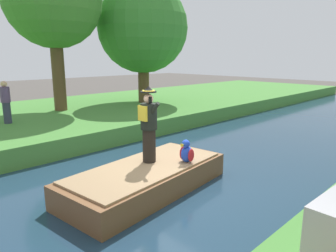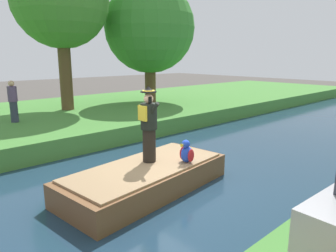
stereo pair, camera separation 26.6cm
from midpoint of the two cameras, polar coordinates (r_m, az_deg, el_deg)
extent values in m
plane|color=#4C4742|center=(7.98, -2.48, -11.33)|extent=(80.00, 80.00, 0.00)
cube|color=#1E384C|center=(7.96, -2.48, -11.01)|extent=(7.08, 48.00, 0.10)
cube|color=#478438|center=(14.93, -24.68, 0.40)|extent=(9.71, 48.00, 0.76)
cube|color=brown|center=(7.57, -4.97, -9.61)|extent=(2.25, 4.37, 0.56)
cube|color=#997A56|center=(7.46, -5.02, -7.44)|extent=(2.07, 4.02, 0.05)
cylinder|color=black|center=(7.61, -4.47, -3.59)|extent=(0.32, 0.32, 0.82)
cylinder|color=black|center=(7.44, -4.56, 1.75)|extent=(0.40, 0.40, 0.62)
cube|color=gold|center=(7.31, -5.72, 2.32)|extent=(0.28, 0.06, 0.36)
sphere|color=#DBA884|center=(7.38, -4.62, 4.99)|extent=(0.23, 0.23, 0.23)
cylinder|color=black|center=(7.36, -4.64, 6.26)|extent=(0.38, 0.38, 0.03)
cone|color=black|center=(7.35, -4.65, 6.81)|extent=(0.26, 0.26, 0.12)
cylinder|color=gold|center=(7.35, -4.65, 6.46)|extent=(0.29, 0.29, 0.02)
cylinder|color=black|center=(7.22, -3.70, 2.87)|extent=(0.38, 0.09, 0.43)
cube|color=black|center=(7.24, -4.32, 4.77)|extent=(0.03, 0.08, 0.15)
ellipsoid|color=blue|center=(7.63, 2.46, -5.16)|extent=(0.26, 0.32, 0.40)
sphere|color=blue|center=(7.53, 2.27, -3.27)|extent=(0.20, 0.20, 0.20)
cone|color=yellow|center=(7.46, 1.75, -3.49)|extent=(0.09, 0.09, 0.09)
ellipsoid|color=red|center=(7.72, 1.70, -4.94)|extent=(0.08, 0.20, 0.32)
ellipsoid|color=red|center=(7.54, 3.24, -5.39)|extent=(0.08, 0.20, 0.32)
cylinder|color=brown|center=(15.46, -19.88, 9.09)|extent=(0.57, 0.57, 3.46)
cylinder|color=brown|center=(17.34, -4.92, 8.18)|extent=(0.60, 0.60, 2.31)
sphere|color=#398230|center=(17.35, -5.11, 17.53)|extent=(4.78, 4.78, 4.78)
cylinder|color=#33384C|center=(13.30, -27.87, 2.14)|extent=(0.28, 0.28, 0.80)
cylinder|color=#5A426E|center=(13.21, -28.17, 5.08)|extent=(0.34, 0.34, 0.58)
sphere|color=#DBA884|center=(13.17, -28.35, 6.80)|extent=(0.22, 0.22, 0.22)
camera|label=1|loc=(0.13, -91.02, -0.23)|focal=33.31mm
camera|label=2|loc=(0.13, 88.98, 0.23)|focal=33.31mm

